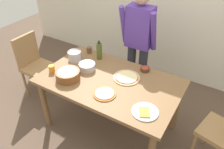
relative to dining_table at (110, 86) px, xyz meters
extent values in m
plane|color=brown|center=(0.00, 0.00, -0.67)|extent=(8.00, 8.00, 0.00)
cube|color=brown|center=(0.00, 0.00, 0.07)|extent=(1.60, 0.96, 0.04)
cylinder|color=brown|center=(-0.72, -0.40, -0.31)|extent=(0.07, 0.07, 0.72)
cylinder|color=brown|center=(-0.72, 0.40, -0.31)|extent=(0.07, 0.07, 0.72)
cylinder|color=brown|center=(0.72, 0.40, -0.31)|extent=(0.07, 0.07, 0.72)
cylinder|color=#2D2D38|center=(-0.10, 0.76, -0.24)|extent=(0.12, 0.12, 0.85)
cylinder|color=#2D2D38|center=(0.08, 0.76, -0.24)|extent=(0.12, 0.12, 0.85)
cube|color=#56389E|center=(-0.01, 0.76, 0.46)|extent=(0.34, 0.20, 0.55)
cylinder|color=#56389E|center=(-0.22, 0.71, 0.46)|extent=(0.07, 0.21, 0.55)
cylinder|color=#56389E|center=(0.20, 0.71, 0.46)|extent=(0.07, 0.21, 0.55)
cube|color=#A37A4C|center=(-1.25, 0.03, -0.19)|extent=(0.40, 0.40, 0.05)
cube|color=#A37A4C|center=(-1.43, 0.04, 0.06)|extent=(0.04, 0.38, 0.45)
cylinder|color=#A37A4C|center=(-1.08, -0.14, -0.44)|extent=(0.04, 0.04, 0.45)
cylinder|color=#A37A4C|center=(-1.08, 0.20, -0.44)|extent=(0.04, 0.04, 0.45)
cylinder|color=#A37A4C|center=(-1.42, -0.13, -0.44)|extent=(0.04, 0.04, 0.45)
cylinder|color=#A37A4C|center=(-1.42, 0.21, -0.44)|extent=(0.04, 0.04, 0.45)
cube|color=#A37A4C|center=(1.25, 0.15, -0.19)|extent=(0.48, 0.48, 0.05)
cylinder|color=#A37A4C|center=(1.12, 0.36, -0.44)|extent=(0.04, 0.04, 0.45)
cylinder|color=#A37A4C|center=(1.05, 0.03, -0.44)|extent=(0.04, 0.04, 0.45)
cylinder|color=beige|center=(0.14, 0.14, 0.10)|extent=(0.31, 0.31, 0.01)
cylinder|color=#B22D1E|center=(0.14, 0.14, 0.10)|extent=(0.27, 0.27, 0.00)
cylinder|color=beige|center=(0.14, 0.14, 0.11)|extent=(0.26, 0.26, 0.00)
cylinder|color=#C67A33|center=(0.08, -0.24, 0.10)|extent=(0.25, 0.25, 0.01)
cylinder|color=#B22D1E|center=(0.08, -0.24, 0.10)|extent=(0.22, 0.22, 0.00)
cylinder|color=beige|center=(0.08, -0.24, 0.11)|extent=(0.20, 0.20, 0.00)
cylinder|color=white|center=(0.56, -0.26, 0.10)|extent=(0.26, 0.26, 0.01)
cube|color=#CC8438|center=(0.56, -0.28, 0.11)|extent=(0.15, 0.17, 0.01)
cylinder|color=brown|center=(-0.43, -0.22, 0.14)|extent=(0.28, 0.28, 0.10)
ellipsoid|color=beige|center=(-0.43, -0.22, 0.18)|extent=(0.25, 0.25, 0.05)
cylinder|color=#B7B7BC|center=(-0.35, 0.05, 0.13)|extent=(0.20, 0.20, 0.08)
cylinder|color=#4C2D1E|center=(0.26, 0.38, 0.11)|extent=(0.11, 0.11, 0.04)
ellipsoid|color=#9E3323|center=(0.26, 0.38, 0.13)|extent=(0.10, 0.10, 0.05)
cylinder|color=#47561E|center=(-0.36, 0.33, 0.20)|extent=(0.07, 0.07, 0.22)
cylinder|color=black|center=(-0.36, 0.33, 0.33)|extent=(0.03, 0.03, 0.04)
cylinder|color=#B7B7BC|center=(-0.61, 0.13, 0.15)|extent=(0.17, 0.17, 0.12)
torus|color=#A5A5AD|center=(-0.61, 0.13, 0.21)|extent=(0.17, 0.17, 0.01)
cylinder|color=orange|center=(-0.69, -0.21, 0.13)|extent=(0.07, 0.07, 0.08)
cylinder|color=brown|center=(-0.57, 0.39, 0.13)|extent=(0.07, 0.07, 0.08)
camera|label=1|loc=(1.08, -1.73, 1.63)|focal=35.81mm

